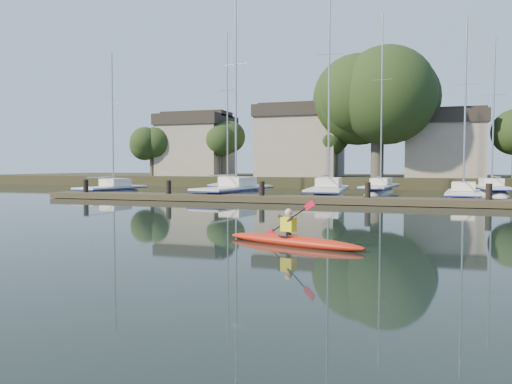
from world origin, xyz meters
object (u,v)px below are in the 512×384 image
(sailboat_0, at_px, (112,197))
(sailboat_1, at_px, (234,200))
(sailboat_2, at_px, (328,201))
(sailboat_5, at_px, (227,192))
(sailboat_3, at_px, (463,204))
(sailboat_6, at_px, (380,195))
(dock, at_px, (313,199))
(sailboat_7, at_px, (492,197))
(kayak, at_px, (292,239))

(sailboat_0, height_order, sailboat_1, sailboat_1)
(sailboat_1, height_order, sailboat_2, sailboat_2)
(sailboat_5, bearing_deg, sailboat_0, -134.70)
(sailboat_3, bearing_deg, sailboat_6, 129.34)
(dock, xyz_separation_m, sailboat_1, (-6.16, 3.98, -0.41))
(sailboat_3, xyz_separation_m, sailboat_7, (2.64, 7.90, -0.01))
(sailboat_0, bearing_deg, sailboat_6, 31.77)
(kayak, relative_size, sailboat_5, 0.28)
(dock, height_order, sailboat_0, sailboat_0)
(sailboat_6, height_order, sailboat_7, sailboat_6)
(sailboat_2, height_order, sailboat_6, sailboat_2)
(sailboat_0, relative_size, sailboat_2, 0.71)
(dock, distance_m, sailboat_5, 16.01)
(kayak, xyz_separation_m, sailboat_5, (-12.31, 27.29, -0.34))
(dock, height_order, sailboat_5, sailboat_5)
(kayak, bearing_deg, sailboat_6, 108.15)
(sailboat_2, relative_size, sailboat_6, 1.07)
(sailboat_1, distance_m, sailboat_6, 12.38)
(kayak, distance_m, sailboat_6, 27.24)
(dock, bearing_deg, sailboat_6, 77.16)
(sailboat_0, relative_size, sailboat_5, 0.78)
(sailboat_0, bearing_deg, sailboat_5, 63.67)
(sailboat_3, relative_size, sailboat_6, 0.80)
(sailboat_3, distance_m, sailboat_7, 8.33)
(dock, relative_size, sailboat_5, 2.32)
(dock, relative_size, sailboat_0, 2.96)
(sailboat_2, distance_m, sailboat_3, 8.26)
(sailboat_0, distance_m, sailboat_7, 27.78)
(dock, relative_size, sailboat_2, 2.10)
(sailboat_1, relative_size, sailboat_2, 0.95)
(dock, height_order, sailboat_7, sailboat_7)
(kayak, height_order, sailboat_1, sailboat_1)
(kayak, bearing_deg, sailboat_1, 133.63)
(sailboat_0, bearing_deg, kayak, -39.33)
(sailboat_0, height_order, sailboat_5, sailboat_5)
(kayak, height_order, sailboat_7, sailboat_7)
(sailboat_3, height_order, sailboat_5, sailboat_5)
(dock, relative_size, sailboat_7, 2.69)
(sailboat_1, bearing_deg, sailboat_2, 20.17)
(sailboat_3, distance_m, sailboat_6, 9.64)
(kayak, distance_m, sailboat_3, 20.09)
(sailboat_5, height_order, sailboat_7, sailboat_5)
(sailboat_3, bearing_deg, sailboat_1, -172.45)
(kayak, relative_size, sailboat_0, 0.36)
(kayak, bearing_deg, dock, 118.24)
(sailboat_2, distance_m, sailboat_6, 7.82)
(kayak, height_order, sailboat_3, sailboat_3)
(dock, distance_m, sailboat_0, 16.07)
(sailboat_3, height_order, sailboat_7, sailboat_7)
(sailboat_3, xyz_separation_m, sailboat_5, (-18.14, 8.08, -0.00))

